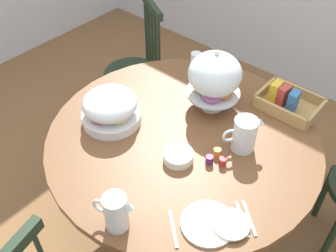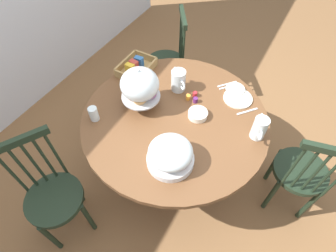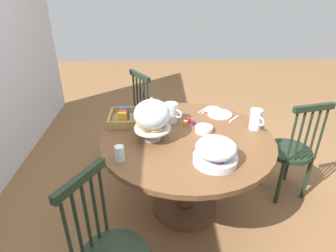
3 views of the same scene
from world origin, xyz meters
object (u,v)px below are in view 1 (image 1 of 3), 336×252
(cereal_basket, at_px, (287,101))
(cereal_bowl, at_px, (178,156))
(windsor_chair_near_window, at_px, (135,74))
(dining_table, at_px, (182,160))
(china_plate_large, at_px, (208,223))
(china_plate_small, at_px, (231,224))
(drinking_glass, at_px, (196,62))
(pastry_stand_with_dome, at_px, (215,76))
(orange_juice_pitcher, at_px, (116,213))
(fruit_platter_covered, at_px, (110,108))
(milk_pitcher, at_px, (244,136))

(cereal_basket, distance_m, cereal_bowl, 0.69)
(windsor_chair_near_window, distance_m, cereal_bowl, 1.16)
(dining_table, bearing_deg, cereal_basket, 61.87)
(dining_table, height_order, china_plate_large, china_plate_large)
(cereal_basket, relative_size, china_plate_small, 2.11)
(china_plate_large, height_order, drinking_glass, drinking_glass)
(dining_table, xyz_separation_m, pastry_stand_with_dome, (-0.02, 0.27, 0.38))
(cereal_basket, bearing_deg, dining_table, -118.13)
(china_plate_large, bearing_deg, orange_juice_pitcher, -139.13)
(fruit_platter_covered, bearing_deg, china_plate_large, -13.34)
(china_plate_large, xyz_separation_m, drinking_glass, (-0.69, 0.82, 0.05))
(china_plate_small, bearing_deg, china_plate_large, -145.59)
(fruit_platter_covered, relative_size, orange_juice_pitcher, 1.71)
(dining_table, distance_m, cereal_basket, 0.63)
(china_plate_small, bearing_deg, orange_juice_pitcher, -140.43)
(pastry_stand_with_dome, xyz_separation_m, china_plate_large, (0.42, -0.60, -0.19))
(fruit_platter_covered, xyz_separation_m, drinking_glass, (0.04, 0.64, -0.03))
(dining_table, height_order, cereal_basket, cereal_basket)
(orange_juice_pitcher, height_order, milk_pitcher, milk_pitcher)
(orange_juice_pitcher, relative_size, drinking_glass, 1.59)
(cereal_basket, bearing_deg, cereal_bowl, -106.37)
(dining_table, relative_size, fruit_platter_covered, 4.50)
(windsor_chair_near_window, relative_size, china_plate_small, 6.50)
(pastry_stand_with_dome, relative_size, fruit_platter_covered, 1.15)
(dining_table, bearing_deg, china_plate_large, -40.08)
(cereal_basket, bearing_deg, orange_juice_pitcher, -98.16)
(pastry_stand_with_dome, relative_size, china_plate_large, 1.56)
(china_plate_small, bearing_deg, drinking_glass, 135.09)
(orange_juice_pitcher, bearing_deg, china_plate_small, 39.57)
(fruit_platter_covered, xyz_separation_m, orange_juice_pitcher, (0.47, -0.41, -0.01))
(pastry_stand_with_dome, bearing_deg, orange_juice_pitcher, -80.10)
(windsor_chair_near_window, distance_m, china_plate_small, 1.55)
(pastry_stand_with_dome, bearing_deg, china_plate_small, -48.21)
(pastry_stand_with_dome, distance_m, china_plate_small, 0.76)
(dining_table, bearing_deg, pastry_stand_with_dome, 94.82)
(orange_juice_pitcher, height_order, cereal_bowl, orange_juice_pitcher)
(pastry_stand_with_dome, height_order, drinking_glass, pastry_stand_with_dome)
(milk_pitcher, distance_m, china_plate_small, 0.45)
(china_plate_large, relative_size, drinking_glass, 2.00)
(china_plate_small, distance_m, drinking_glass, 1.09)
(cereal_basket, height_order, cereal_bowl, cereal_basket)
(windsor_chair_near_window, bearing_deg, orange_juice_pitcher, -47.95)
(pastry_stand_with_dome, bearing_deg, milk_pitcher, -27.92)
(dining_table, bearing_deg, fruit_platter_covered, -155.59)
(milk_pitcher, bearing_deg, orange_juice_pitcher, -101.79)
(china_plate_large, bearing_deg, drinking_glass, 130.36)
(fruit_platter_covered, bearing_deg, drinking_glass, 86.10)
(pastry_stand_with_dome, relative_size, drinking_glass, 3.13)
(fruit_platter_covered, bearing_deg, windsor_chair_near_window, 126.96)
(windsor_chair_near_window, xyz_separation_m, cereal_basket, (1.12, 0.02, 0.33))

